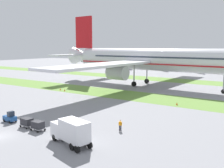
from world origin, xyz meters
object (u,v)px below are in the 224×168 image
cargo_dolly_second (38,125)px  ground_crew_loader (120,125)px  cargo_dolly_lead (27,122)px  catering_truck (71,131)px  taxiway_marker_1 (65,90)px  airliner (147,59)px  baggage_tug (10,117)px  taxiway_marker_2 (60,89)px  taxiway_marker_0 (177,104)px

cargo_dolly_second → ground_crew_loader: ground_crew_loader is taller
ground_crew_loader → cargo_dolly_lead: bearing=-166.8°
cargo_dolly_second → catering_truck: bearing=-95.9°
catering_truck → taxiway_marker_1: (-30.31, 30.40, -1.65)m
airliner → catering_truck: airliner is taller
baggage_tug → cargo_dolly_lead: baggage_tug is taller
cargo_dolly_lead → ground_crew_loader: (13.93, 7.09, 0.03)m
ground_crew_loader → taxiway_marker_2: bearing=134.0°
airliner → catering_truck: (14.25, -54.32, -7.19)m
airliner → cargo_dolly_lead: bearing=6.8°
baggage_tug → airliner: bearing=1.3°
baggage_tug → cargo_dolly_second: (7.91, -0.47, 0.10)m
cargo_dolly_lead → taxiway_marker_0: bearing=-24.6°
cargo_dolly_lead → taxiway_marker_1: (-19.10, 28.85, -0.62)m
airliner → ground_crew_loader: 49.42m
taxiway_marker_0 → cargo_dolly_lead: bearing=-118.0°
cargo_dolly_second → taxiway_marker_1: 36.43m
ground_crew_loader → taxiway_marker_2: ground_crew_loader is taller
cargo_dolly_lead → taxiway_marker_0: cargo_dolly_lead is taller
baggage_tug → ground_crew_loader: 20.12m
airliner → baggage_tug: airliner is taller
cargo_dolly_second → taxiway_marker_2: (-24.18, 29.42, -0.57)m
taxiway_marker_2 → taxiway_marker_0: bearing=0.3°
cargo_dolly_lead → taxiway_marker_2: bearing=39.5°
catering_truck → taxiway_marker_0: catering_truck is taller
ground_crew_loader → airliner: bearing=96.6°
taxiway_marker_0 → taxiway_marker_2: bearing=-179.7°
taxiway_marker_1 → taxiway_marker_2: size_ratio=0.86×
baggage_tug → taxiway_marker_0: size_ratio=4.07×
ground_crew_loader → taxiway_marker_0: ground_crew_loader is taller
cargo_dolly_lead → ground_crew_loader: bearing=-59.6°
taxiway_marker_0 → taxiway_marker_2: taxiway_marker_2 is taller
cargo_dolly_second → taxiway_marker_1: size_ratio=3.80×
baggage_tug → taxiway_marker_2: (-16.27, 28.94, -0.47)m
cargo_dolly_lead → taxiway_marker_1: cargo_dolly_lead is taller
cargo_dolly_second → ground_crew_loader: size_ratio=1.31×
baggage_tug → catering_truck: 16.37m
ground_crew_loader → taxiway_marker_1: bearing=132.8°
baggage_tug → catering_truck: (16.22, -1.85, 1.14)m
taxiway_marker_0 → taxiway_marker_1: taxiway_marker_0 is taller
airliner → cargo_dolly_lead: 53.50m
airliner → taxiway_marker_0: (18.70, -23.33, -8.82)m
cargo_dolly_lead → catering_truck: size_ratio=0.31×
taxiway_marker_0 → baggage_tug: bearing=-125.3°
ground_crew_loader → taxiway_marker_2: (-35.21, 22.15, -0.60)m
cargo_dolly_lead → catering_truck: (11.21, -1.55, 1.03)m
taxiway_marker_2 → cargo_dolly_lead: bearing=-54.0°
airliner → taxiway_marker_1: bearing=-30.4°
airliner → taxiway_marker_0: 31.17m
catering_truck → airliner: bearing=28.9°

